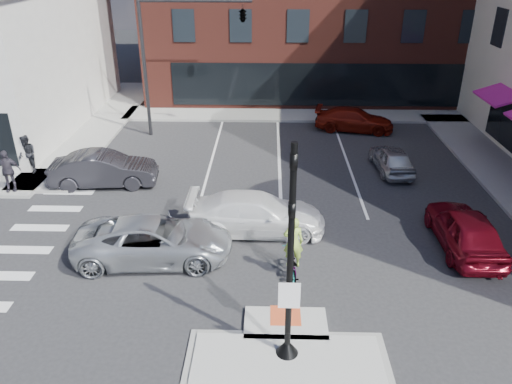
{
  "coord_description": "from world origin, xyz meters",
  "views": [
    {
      "loc": [
        -0.56,
        -9.73,
        9.84
      ],
      "look_at": [
        -0.99,
        6.34,
        2.0
      ],
      "focal_mm": 35.0,
      "sensor_mm": 36.0,
      "label": 1
    }
  ],
  "objects_px": {
    "pedestrian_a": "(27,154)",
    "bg_car_dark": "(104,169)",
    "bg_car_silver": "(392,159)",
    "red_sedan": "(465,229)",
    "white_pickup": "(256,214)",
    "silver_suv": "(154,240)",
    "cyclist": "(293,257)",
    "pedestrian_b": "(7,171)",
    "bg_car_red": "(354,120)"
  },
  "relations": [
    {
      "from": "bg_car_dark",
      "to": "bg_car_red",
      "type": "relative_size",
      "value": 1.03
    },
    {
      "from": "pedestrian_a",
      "to": "silver_suv",
      "type": "bearing_deg",
      "value": -9.54
    },
    {
      "from": "silver_suv",
      "to": "white_pickup",
      "type": "xyz_separation_m",
      "value": [
        3.5,
        2.0,
        0.01
      ]
    },
    {
      "from": "white_pickup",
      "to": "pedestrian_a",
      "type": "distance_m",
      "value": 12.09
    },
    {
      "from": "cyclist",
      "to": "pedestrian_a",
      "type": "distance_m",
      "value": 14.64
    },
    {
      "from": "bg_car_dark",
      "to": "pedestrian_b",
      "type": "distance_m",
      "value": 4.06
    },
    {
      "from": "white_pickup",
      "to": "pedestrian_b",
      "type": "bearing_deg",
      "value": 75.11
    },
    {
      "from": "bg_car_red",
      "to": "pedestrian_b",
      "type": "distance_m",
      "value": 18.89
    },
    {
      "from": "cyclist",
      "to": "pedestrian_b",
      "type": "bearing_deg",
      "value": -29.07
    },
    {
      "from": "silver_suv",
      "to": "red_sedan",
      "type": "height_order",
      "value": "red_sedan"
    },
    {
      "from": "cyclist",
      "to": "bg_car_red",
      "type": "bearing_deg",
      "value": -108.96
    },
    {
      "from": "bg_car_red",
      "to": "pedestrian_b",
      "type": "xyz_separation_m",
      "value": [
        -16.55,
        -9.11,
        0.43
      ]
    },
    {
      "from": "silver_suv",
      "to": "pedestrian_b",
      "type": "bearing_deg",
      "value": 52.6
    },
    {
      "from": "silver_suv",
      "to": "bg_car_red",
      "type": "bearing_deg",
      "value": -36.39
    },
    {
      "from": "bg_car_silver",
      "to": "pedestrian_a",
      "type": "relative_size",
      "value": 2.0
    },
    {
      "from": "red_sedan",
      "to": "bg_car_silver",
      "type": "height_order",
      "value": "red_sedan"
    },
    {
      "from": "cyclist",
      "to": "bg_car_silver",
      "type": "bearing_deg",
      "value": -123.17
    },
    {
      "from": "white_pickup",
      "to": "bg_car_silver",
      "type": "distance_m",
      "value": 8.82
    },
    {
      "from": "red_sedan",
      "to": "silver_suv",
      "type": "bearing_deg",
      "value": 5.36
    },
    {
      "from": "white_pickup",
      "to": "pedestrian_b",
      "type": "height_order",
      "value": "pedestrian_b"
    },
    {
      "from": "white_pickup",
      "to": "pedestrian_a",
      "type": "relative_size",
      "value": 2.81
    },
    {
      "from": "bg_car_silver",
      "to": "pedestrian_a",
      "type": "bearing_deg",
      "value": -1.03
    },
    {
      "from": "bg_car_silver",
      "to": "cyclist",
      "type": "bearing_deg",
      "value": 55.66
    },
    {
      "from": "bg_car_dark",
      "to": "bg_car_silver",
      "type": "distance_m",
      "value": 13.69
    },
    {
      "from": "bg_car_dark",
      "to": "cyclist",
      "type": "distance_m",
      "value": 10.88
    },
    {
      "from": "white_pickup",
      "to": "bg_car_dark",
      "type": "height_order",
      "value": "bg_car_dark"
    },
    {
      "from": "red_sedan",
      "to": "cyclist",
      "type": "xyz_separation_m",
      "value": [
        -6.28,
        -1.97,
        -0.02
      ]
    },
    {
      "from": "bg_car_red",
      "to": "cyclist",
      "type": "xyz_separation_m",
      "value": [
        -4.27,
        -15.08,
        0.08
      ]
    },
    {
      "from": "red_sedan",
      "to": "bg_car_silver",
      "type": "xyz_separation_m",
      "value": [
        -1.09,
        7.0,
        -0.14
      ]
    },
    {
      "from": "pedestrian_a",
      "to": "bg_car_dark",
      "type": "bearing_deg",
      "value": 19.17
    },
    {
      "from": "bg_car_silver",
      "to": "bg_car_red",
      "type": "xyz_separation_m",
      "value": [
        -0.91,
        6.11,
        0.04
      ]
    },
    {
      "from": "bg_car_dark",
      "to": "silver_suv",
      "type": "bearing_deg",
      "value": -154.85
    },
    {
      "from": "red_sedan",
      "to": "cyclist",
      "type": "bearing_deg",
      "value": 17.62
    },
    {
      "from": "bg_car_silver",
      "to": "bg_car_red",
      "type": "bearing_deg",
      "value": -85.79
    },
    {
      "from": "bg_car_silver",
      "to": "pedestrian_a",
      "type": "height_order",
      "value": "pedestrian_a"
    },
    {
      "from": "bg_car_dark",
      "to": "pedestrian_a",
      "type": "distance_m",
      "value": 4.06
    },
    {
      "from": "silver_suv",
      "to": "bg_car_red",
      "type": "xyz_separation_m",
      "value": [
        9.05,
        14.11,
        -0.08
      ]
    },
    {
      "from": "silver_suv",
      "to": "cyclist",
      "type": "distance_m",
      "value": 4.87
    },
    {
      "from": "bg_car_red",
      "to": "white_pickup",
      "type": "bearing_deg",
      "value": 166.33
    },
    {
      "from": "white_pickup",
      "to": "pedestrian_b",
      "type": "distance_m",
      "value": 11.41
    },
    {
      "from": "white_pickup",
      "to": "bg_car_red",
      "type": "relative_size",
      "value": 1.13
    },
    {
      "from": "white_pickup",
      "to": "pedestrian_a",
      "type": "bearing_deg",
      "value": 65.92
    },
    {
      "from": "silver_suv",
      "to": "pedestrian_b",
      "type": "distance_m",
      "value": 9.02
    },
    {
      "from": "silver_suv",
      "to": "bg_car_silver",
      "type": "relative_size",
      "value": 1.46
    },
    {
      "from": "silver_suv",
      "to": "bg_car_silver",
      "type": "distance_m",
      "value": 12.78
    },
    {
      "from": "pedestrian_a",
      "to": "cyclist",
      "type": "bearing_deg",
      "value": 0.49
    },
    {
      "from": "white_pickup",
      "to": "bg_car_silver",
      "type": "relative_size",
      "value": 1.41
    },
    {
      "from": "bg_car_silver",
      "to": "red_sedan",
      "type": "bearing_deg",
      "value": 94.55
    },
    {
      "from": "bg_car_red",
      "to": "silver_suv",
      "type": "bearing_deg",
      "value": 158.27
    },
    {
      "from": "bg_car_dark",
      "to": "bg_car_red",
      "type": "bearing_deg",
      "value": -62.98
    }
  ]
}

